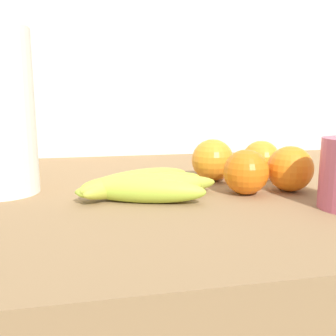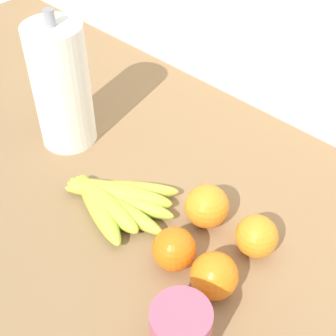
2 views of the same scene
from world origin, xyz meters
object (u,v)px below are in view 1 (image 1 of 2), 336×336
banana_bunch (142,185)px  orange_front (261,159)px  orange_back_right (213,160)px  orange_center (290,169)px  orange_right (246,172)px

banana_bunch → orange_front: orange_front is taller
banana_bunch → orange_back_right: (0.14, 0.09, 0.02)m
banana_bunch → orange_center: (0.24, -0.01, 0.02)m
orange_front → orange_back_right: bearing=-175.9°
orange_center → orange_right: orange_center is taller
banana_bunch → orange_front: bearing=21.6°
orange_center → banana_bunch: bearing=177.4°
banana_bunch → orange_center: bearing=-2.6°
orange_back_right → orange_right: bearing=-78.9°
orange_right → orange_front: bearing=54.7°
orange_back_right → orange_center: orange_back_right is taller
orange_center → orange_right: 0.08m
orange_center → orange_back_right: bearing=134.7°
banana_bunch → orange_right: (0.16, -0.02, 0.02)m
banana_bunch → orange_right: size_ratio=3.13×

